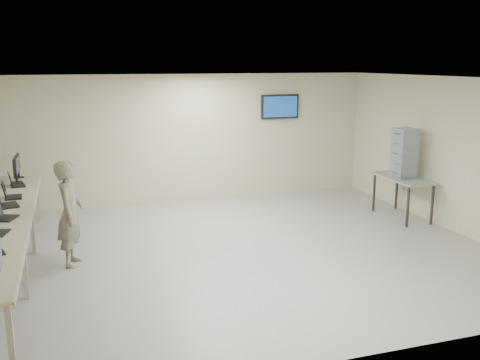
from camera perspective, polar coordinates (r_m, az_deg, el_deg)
name	(u,v)px	position (r m, az deg, el deg)	size (l,w,h in m)	color
room	(245,166)	(8.62, 0.50, 1.51)	(8.01, 7.01, 2.81)	#9D9D9D
workbench	(5,222)	(8.34, -23.77, -4.09)	(0.76, 6.00, 0.90)	#BEB790
laptop_2	(2,215)	(8.18, -24.07, -3.39)	(0.38, 0.40, 0.27)	black
laptop_3	(4,202)	(8.89, -23.91, -2.12)	(0.40, 0.44, 0.30)	black
laptop_4	(9,194)	(9.39, -23.38, -1.36)	(0.31, 0.37, 0.28)	black
laptop_5	(15,183)	(10.24, -22.92, -0.27)	(0.31, 0.36, 0.25)	black
monitor_near	(16,168)	(10.50, -22.81, 1.21)	(0.21, 0.46, 0.46)	black
monitor_far	(18,164)	(10.94, -22.62, 1.60)	(0.20, 0.45, 0.44)	black
soldier	(70,214)	(8.49, -17.67, -3.43)	(0.59, 0.39, 1.62)	gray
side_table	(403,181)	(11.05, 17.00, -0.09)	(0.64, 1.38, 0.83)	gray
storage_bins	(404,153)	(10.93, 17.10, 2.76)	(0.37, 0.41, 0.97)	#8493A2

